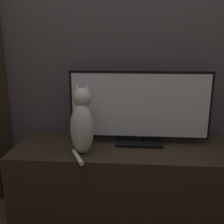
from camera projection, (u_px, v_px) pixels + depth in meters
wall_back at (126, 26)px, 1.93m from camera, size 4.80×0.05×2.60m
tv_stand at (123, 177)px, 1.90m from camera, size 1.53×0.55×0.47m
tv at (140, 108)px, 1.84m from camera, size 0.99×0.20×0.52m
cat at (82, 123)px, 1.69m from camera, size 0.17×0.29×0.46m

